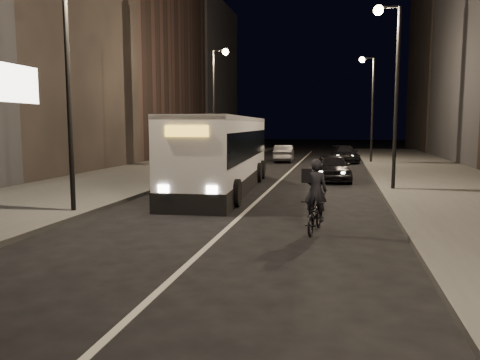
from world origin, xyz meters
The scene contains 13 objects.
ground centered at (0.00, 0.00, 0.00)m, with size 180.00×180.00×0.00m, color black.
sidewalk_right centered at (8.50, 14.00, 0.08)m, with size 7.00×70.00×0.16m, color #3C3C3A.
sidewalk_left centered at (-8.50, 14.00, 0.08)m, with size 7.00×70.00×0.16m, color #3C3C3A.
building_row_left centered at (-16.00, 28.50, 11.00)m, with size 8.00×61.00×22.00m, color black.
streetlight_right_mid centered at (5.33, 12.00, 5.36)m, with size 1.20×0.44×8.12m.
streetlight_right_far centered at (5.33, 28.00, 5.36)m, with size 1.20×0.44×8.12m.
streetlight_left_near centered at (-5.33, 4.00, 5.36)m, with size 1.20×0.44×8.12m.
streetlight_left_far centered at (-5.33, 22.00, 5.36)m, with size 1.20×0.44×8.12m.
city_bus centered at (-2.15, 10.99, 1.85)m, with size 3.53×12.73×3.39m.
cyclist_on_bicycle centered at (2.56, 3.03, 0.70)m, with size 0.87×1.89×2.10m.
car_near centered at (2.82, 15.78, 0.73)m, with size 1.73×4.30×1.47m, color black.
car_mid centered at (-1.32, 28.46, 0.70)m, with size 1.47×4.22×1.39m, color #37383A.
car_far centered at (3.60, 28.83, 0.67)m, with size 1.89×4.65×1.35m, color black.
Camera 1 is at (3.18, -10.09, 3.03)m, focal length 35.00 mm.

